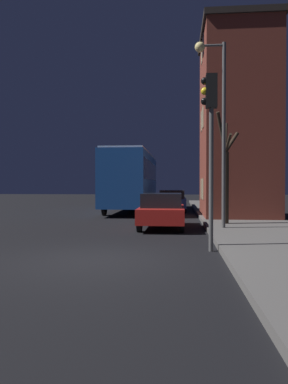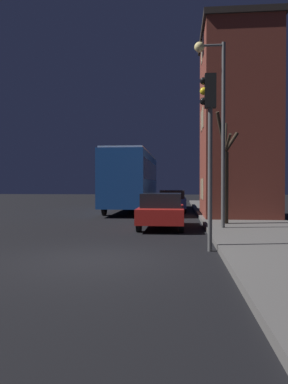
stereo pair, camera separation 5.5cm
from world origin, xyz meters
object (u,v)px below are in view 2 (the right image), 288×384
Objects in this scene: traffic_light at (209,125)px; bare_tree at (225,175)px; bus at (132,177)px; car_near_lane at (162,210)px; car_mid_lane at (172,200)px; streetlamp at (216,107)px.

traffic_light reaches higher than bare_tree.
bare_tree is at bearing -61.07° from bus.
bare_tree is at bearing 11.33° from car_near_lane.
car_near_lane is (-2.63, -0.53, -1.46)m from bare_tree.
bus is at bearing 104.16° from car_near_lane.
traffic_light is at bearing -85.08° from car_mid_lane.
car_near_lane is 1.03× the size of car_mid_lane.
bus is (-3.96, 14.89, -1.09)m from traffic_light.
bus is 2.76× the size of car_mid_lane.
bare_tree is 1.10× the size of car_near_lane.
bus is (-4.54, 10.77, -2.41)m from streetlamp.
traffic_light is at bearing -97.92° from streetlamp.
streetlamp is at bearing -27.06° from car_near_lane.
car_near_lane is (2.45, -9.71, -1.55)m from bus.
car_near_lane is at bearing 152.94° from streetlamp.
car_near_lane is (-2.09, 1.07, -3.96)m from streetlamp.
bare_tree is 9.36m from car_mid_lane.
car_mid_lane is (0.25, 9.46, 0.00)m from car_near_lane.
streetlamp is at bearing -108.65° from bare_tree.
car_mid_lane is at bearing 104.86° from bare_tree.
traffic_light is 5.94m from bare_tree.
car_mid_lane is at bearing 94.92° from traffic_light.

